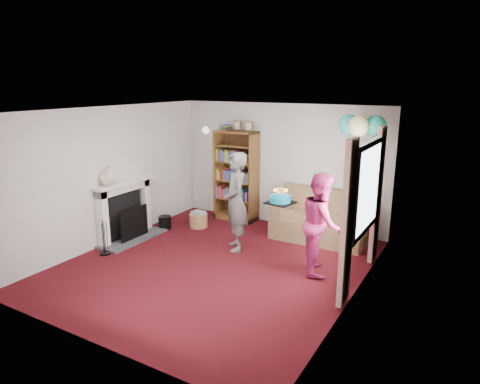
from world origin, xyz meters
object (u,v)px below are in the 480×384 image
Objects in this scene: bookcase at (237,177)px; person_magenta at (321,223)px; sofa at (321,221)px; person_striped at (236,202)px; birthday_cake at (280,199)px.

bookcase is 1.34× the size of person_magenta.
person_magenta reaches higher than sofa.
bookcase is 2.10m from sofa.
sofa is 0.99× the size of person_striped.
sofa is at bearing -4.31° from person_magenta.
person_striped is 4.40× the size of birthday_cake.
sofa is 4.37× the size of birthday_cake.
birthday_cake is at bearing 76.07° from person_magenta.
person_striped is 1.62m from person_magenta.
person_magenta reaches higher than birthday_cake.
bookcase reaches higher than person_striped.
sofa is (2.00, -0.23, -0.60)m from bookcase.
person_magenta is (1.61, -0.14, -0.08)m from person_striped.
person_magenta is at bearing 9.23° from birthday_cake.
birthday_cake is (0.96, -0.24, 0.24)m from person_striped.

